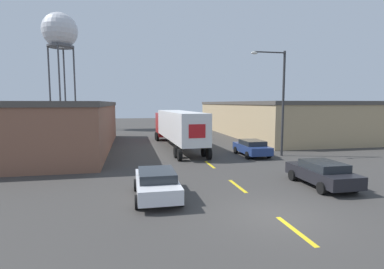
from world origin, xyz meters
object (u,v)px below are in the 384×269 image
at_px(parked_car_right_mid, 252,147).
at_px(parked_car_right_near, 322,173).
at_px(semi_truck, 177,125).
at_px(parked_car_left_near, 157,183).
at_px(water_tower, 60,32).
at_px(street_lamp, 280,96).

xyz_separation_m(parked_car_right_mid, parked_car_right_near, (0.00, -9.60, 0.00)).
height_order(parked_car_right_mid, parked_car_right_near, same).
xyz_separation_m(semi_truck, parked_car_left_near, (-3.43, -15.82, -1.53)).
bearing_deg(water_tower, street_lamp, -53.27).
bearing_deg(semi_truck, street_lamp, -42.27).
distance_m(parked_car_right_near, street_lamp, 10.37).
relative_size(parked_car_right_near, street_lamp, 0.50).
distance_m(semi_truck, water_tower, 32.85).
height_order(parked_car_left_near, water_tower, water_tower).
xyz_separation_m(parked_car_right_mid, water_tower, (-21.38, 31.11, 15.57)).
bearing_deg(water_tower, parked_car_right_mid, -55.51).
xyz_separation_m(parked_car_left_near, parked_car_right_near, (8.99, 0.25, 0.00)).
bearing_deg(parked_car_left_near, parked_car_right_mid, 47.62).
relative_size(parked_car_left_near, parked_car_right_near, 1.00).
distance_m(parked_car_right_mid, street_lamp, 4.92).
height_order(parked_car_right_mid, water_tower, water_tower).
distance_m(parked_car_left_near, water_tower, 45.54).
relative_size(semi_truck, parked_car_right_near, 3.57).
xyz_separation_m(semi_truck, street_lamp, (7.75, -6.43, 2.86)).
relative_size(water_tower, street_lamp, 2.21).
bearing_deg(water_tower, parked_car_right_near, -62.30).
xyz_separation_m(parked_car_right_near, street_lamp, (2.18, 9.14, 4.39)).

